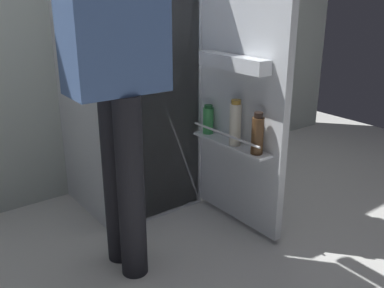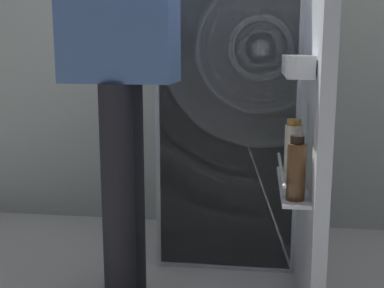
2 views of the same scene
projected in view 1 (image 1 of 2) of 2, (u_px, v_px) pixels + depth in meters
ground_plane at (185, 235)px, 2.31m from camera, size 5.20×5.20×0.00m
refrigerator at (135, 71)px, 2.43m from camera, size 0.65×1.21×1.62m
person at (118, 50)px, 1.74m from camera, size 0.53×0.73×1.68m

